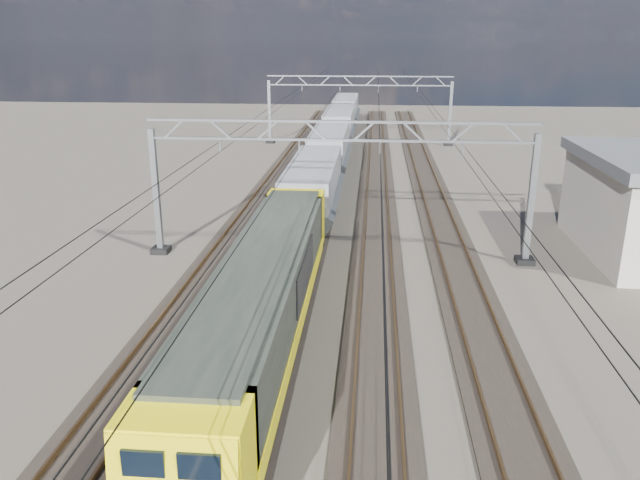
# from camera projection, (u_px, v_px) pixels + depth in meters

# --- Properties ---
(ground) EXTENTS (160.00, 160.00, 0.00)m
(ground) POSITION_uv_depth(u_px,v_px,m) (333.00, 287.00, 28.75)
(ground) COLOR #2A2520
(ground) RESTS_ON ground
(track_outer_west) EXTENTS (2.60, 140.00, 0.30)m
(track_outer_west) POSITION_uv_depth(u_px,v_px,m) (206.00, 281.00, 29.22)
(track_outer_west) COLOR black
(track_outer_west) RESTS_ON ground
(track_loco) EXTENTS (2.60, 140.00, 0.30)m
(track_loco) POSITION_uv_depth(u_px,v_px,m) (290.00, 284.00, 28.89)
(track_loco) COLOR black
(track_loco) RESTS_ON ground
(track_inner_east) EXTENTS (2.60, 140.00, 0.30)m
(track_inner_east) POSITION_uv_depth(u_px,v_px,m) (377.00, 287.00, 28.56)
(track_inner_east) COLOR black
(track_inner_east) RESTS_ON ground
(track_outer_east) EXTENTS (2.60, 140.00, 0.30)m
(track_outer_east) POSITION_uv_depth(u_px,v_px,m) (465.00, 290.00, 28.23)
(track_outer_east) COLOR black
(track_outer_east) RESTS_ON ground
(catenary_gantry_mid) EXTENTS (19.90, 0.90, 7.11)m
(catenary_gantry_mid) POSITION_uv_depth(u_px,v_px,m) (339.00, 185.00, 31.32)
(catenary_gantry_mid) COLOR gray
(catenary_gantry_mid) RESTS_ON ground
(catenary_gantry_far) EXTENTS (19.90, 0.90, 7.11)m
(catenary_gantry_far) POSITION_uv_depth(u_px,v_px,m) (359.00, 107.00, 65.40)
(catenary_gantry_far) COLOR gray
(catenary_gantry_far) RESTS_ON ground
(overhead_wires) EXTENTS (12.03, 140.00, 0.53)m
(overhead_wires) POSITION_uv_depth(u_px,v_px,m) (344.00, 136.00, 34.53)
(overhead_wires) COLOR black
(overhead_wires) RESTS_ON ground
(locomotive) EXTENTS (2.76, 21.10, 3.62)m
(locomotive) POSITION_uv_depth(u_px,v_px,m) (264.00, 297.00, 21.78)
(locomotive) COLOR black
(locomotive) RESTS_ON ground
(hopper_wagon_lead) EXTENTS (3.38, 13.00, 3.25)m
(hopper_wagon_lead) POSITION_uv_depth(u_px,v_px,m) (313.00, 185.00, 38.56)
(hopper_wagon_lead) COLOR black
(hopper_wagon_lead) RESTS_ON ground
(hopper_wagon_mid) EXTENTS (3.38, 13.00, 3.25)m
(hopper_wagon_mid) POSITION_uv_depth(u_px,v_px,m) (330.00, 147.00, 52.00)
(hopper_wagon_mid) COLOR black
(hopper_wagon_mid) RESTS_ON ground
(hopper_wagon_third) EXTENTS (3.38, 13.00, 3.25)m
(hopper_wagon_third) POSITION_uv_depth(u_px,v_px,m) (339.00, 124.00, 65.44)
(hopper_wagon_third) COLOR black
(hopper_wagon_third) RESTS_ON ground
(hopper_wagon_fourth) EXTENTS (3.38, 13.00, 3.25)m
(hopper_wagon_fourth) POSITION_uv_depth(u_px,v_px,m) (346.00, 109.00, 78.88)
(hopper_wagon_fourth) COLOR black
(hopper_wagon_fourth) RESTS_ON ground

